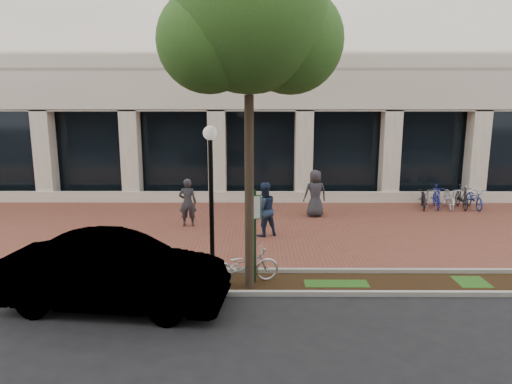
{
  "coord_description": "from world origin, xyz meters",
  "views": [
    {
      "loc": [
        -0.09,
        -16.16,
        4.47
      ],
      "look_at": [
        -0.17,
        -0.8,
        1.51
      ],
      "focal_mm": 32.0,
      "sensor_mm": 36.0,
      "label": 1
    }
  ],
  "objects_px": {
    "locked_bicycle": "(244,265)",
    "sedan_near_curb": "(114,272)",
    "street_tree": "(251,25)",
    "pedestrian_mid": "(264,209)",
    "bollard": "(465,195)",
    "pedestrian_left": "(188,203)",
    "lamppost": "(211,193)",
    "bike_rack_cluster": "(449,198)",
    "pedestrian_right": "(315,193)",
    "parking_sign": "(255,224)"
  },
  "relations": [
    {
      "from": "bollard",
      "to": "bike_rack_cluster",
      "type": "bearing_deg",
      "value": -151.04
    },
    {
      "from": "pedestrian_left",
      "to": "sedan_near_curb",
      "type": "distance_m",
      "value": 6.92
    },
    {
      "from": "locked_bicycle",
      "to": "street_tree",
      "type": "bearing_deg",
      "value": -161.51
    },
    {
      "from": "locked_bicycle",
      "to": "bike_rack_cluster",
      "type": "bearing_deg",
      "value": -61.18
    },
    {
      "from": "locked_bicycle",
      "to": "pedestrian_right",
      "type": "distance_m",
      "value": 7.5
    },
    {
      "from": "pedestrian_mid",
      "to": "lamppost",
      "type": "bearing_deg",
      "value": 44.61
    },
    {
      "from": "parking_sign",
      "to": "pedestrian_left",
      "type": "relative_size",
      "value": 1.33
    },
    {
      "from": "street_tree",
      "to": "sedan_near_curb",
      "type": "bearing_deg",
      "value": -159.46
    },
    {
      "from": "street_tree",
      "to": "bollard",
      "type": "xyz_separation_m",
      "value": [
        9.38,
        9.27,
        -5.74
      ]
    },
    {
      "from": "pedestrian_mid",
      "to": "parking_sign",
      "type": "bearing_deg",
      "value": 61.04
    },
    {
      "from": "lamppost",
      "to": "locked_bicycle",
      "type": "distance_m",
      "value": 2.01
    },
    {
      "from": "pedestrian_right",
      "to": "bike_rack_cluster",
      "type": "bearing_deg",
      "value": -177.12
    },
    {
      "from": "locked_bicycle",
      "to": "pedestrian_mid",
      "type": "height_order",
      "value": "pedestrian_mid"
    },
    {
      "from": "lamppost",
      "to": "parking_sign",
      "type": "bearing_deg",
      "value": -18.76
    },
    {
      "from": "lamppost",
      "to": "pedestrian_mid",
      "type": "xyz_separation_m",
      "value": [
        1.4,
        3.79,
        -1.3
      ]
    },
    {
      "from": "bollard",
      "to": "pedestrian_left",
      "type": "bearing_deg",
      "value": -163.44
    },
    {
      "from": "pedestrian_left",
      "to": "sedan_near_curb",
      "type": "relative_size",
      "value": 0.36
    },
    {
      "from": "lamppost",
      "to": "sedan_near_curb",
      "type": "distance_m",
      "value": 3.06
    },
    {
      "from": "street_tree",
      "to": "pedestrian_left",
      "type": "distance_m",
      "value": 8.21
    },
    {
      "from": "locked_bicycle",
      "to": "bollard",
      "type": "height_order",
      "value": "locked_bicycle"
    },
    {
      "from": "locked_bicycle",
      "to": "sedan_near_curb",
      "type": "height_order",
      "value": "sedan_near_curb"
    },
    {
      "from": "parking_sign",
      "to": "locked_bicycle",
      "type": "bearing_deg",
      "value": 169.46
    },
    {
      "from": "lamppost",
      "to": "pedestrian_mid",
      "type": "distance_m",
      "value": 4.24
    },
    {
      "from": "pedestrian_mid",
      "to": "bollard",
      "type": "distance_m",
      "value": 10.22
    },
    {
      "from": "locked_bicycle",
      "to": "bollard",
      "type": "distance_m",
      "value": 13.13
    },
    {
      "from": "bike_rack_cluster",
      "to": "street_tree",
      "type": "bearing_deg",
      "value": -124.87
    },
    {
      "from": "bike_rack_cluster",
      "to": "pedestrian_right",
      "type": "bearing_deg",
      "value": -157.06
    },
    {
      "from": "lamppost",
      "to": "bollard",
      "type": "distance_m",
      "value": 13.61
    },
    {
      "from": "lamppost",
      "to": "sedan_near_curb",
      "type": "relative_size",
      "value": 0.8
    },
    {
      "from": "lamppost",
      "to": "pedestrian_left",
      "type": "bearing_deg",
      "value": 105.61
    },
    {
      "from": "pedestrian_left",
      "to": "locked_bicycle",
      "type": "bearing_deg",
      "value": 111.38
    },
    {
      "from": "pedestrian_mid",
      "to": "pedestrian_right",
      "type": "relative_size",
      "value": 0.98
    },
    {
      "from": "locked_bicycle",
      "to": "pedestrian_left",
      "type": "height_order",
      "value": "pedestrian_left"
    },
    {
      "from": "pedestrian_left",
      "to": "sedan_near_curb",
      "type": "xyz_separation_m",
      "value": [
        -0.58,
        -6.89,
        -0.08
      ]
    },
    {
      "from": "pedestrian_left",
      "to": "bike_rack_cluster",
      "type": "distance_m",
      "value": 11.34
    },
    {
      "from": "parking_sign",
      "to": "bike_rack_cluster",
      "type": "distance_m",
      "value": 11.95
    },
    {
      "from": "bollard",
      "to": "bike_rack_cluster",
      "type": "relative_size",
      "value": 0.3
    },
    {
      "from": "pedestrian_right",
      "to": "sedan_near_curb",
      "type": "bearing_deg",
      "value": 46.06
    },
    {
      "from": "pedestrian_left",
      "to": "bollard",
      "type": "xyz_separation_m",
      "value": [
        11.83,
        3.52,
        -0.43
      ]
    },
    {
      "from": "parking_sign",
      "to": "sedan_near_curb",
      "type": "bearing_deg",
      "value": -175.1
    },
    {
      "from": "sedan_near_curb",
      "to": "street_tree",
      "type": "bearing_deg",
      "value": -63.29
    },
    {
      "from": "locked_bicycle",
      "to": "bike_rack_cluster",
      "type": "distance_m",
      "value": 12.13
    },
    {
      "from": "street_tree",
      "to": "pedestrian_mid",
      "type": "xyz_separation_m",
      "value": [
        0.35,
        4.49,
        -5.28
      ]
    },
    {
      "from": "parking_sign",
      "to": "pedestrian_right",
      "type": "relative_size",
      "value": 1.26
    },
    {
      "from": "pedestrian_left",
      "to": "pedestrian_right",
      "type": "relative_size",
      "value": 0.94
    },
    {
      "from": "locked_bicycle",
      "to": "sedan_near_curb",
      "type": "xyz_separation_m",
      "value": [
        -2.84,
        -1.42,
        0.35
      ]
    },
    {
      "from": "pedestrian_right",
      "to": "parking_sign",
      "type": "bearing_deg",
      "value": 60.3
    },
    {
      "from": "pedestrian_left",
      "to": "parking_sign",
      "type": "bearing_deg",
      "value": 113.91
    },
    {
      "from": "parking_sign",
      "to": "sedan_near_curb",
      "type": "distance_m",
      "value": 3.51
    },
    {
      "from": "parking_sign",
      "to": "sedan_near_curb",
      "type": "height_order",
      "value": "parking_sign"
    }
  ]
}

